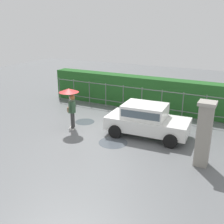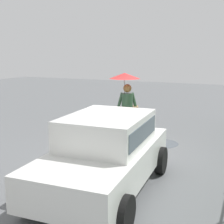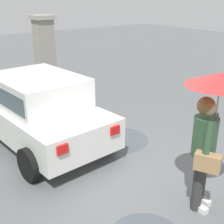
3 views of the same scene
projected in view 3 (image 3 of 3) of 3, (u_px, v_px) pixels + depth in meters
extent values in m
plane|color=slate|center=(105.00, 170.00, 5.63)|extent=(40.00, 40.00, 0.00)
cube|color=white|center=(37.00, 116.00, 6.54)|extent=(3.79, 1.84, 0.60)
cube|color=white|center=(38.00, 90.00, 6.22)|extent=(1.98, 1.54, 0.60)
cube|color=#4C5B66|center=(38.00, 89.00, 6.21)|extent=(1.83, 1.56, 0.33)
cylinder|color=black|center=(43.00, 105.00, 8.03)|extent=(0.61, 0.21, 0.60)
cylinder|color=black|center=(29.00, 164.00, 5.25)|extent=(0.61, 0.21, 0.60)
cylinder|color=black|center=(105.00, 136.00, 6.28)|extent=(0.61, 0.21, 0.60)
cube|color=red|center=(62.00, 149.00, 4.84)|extent=(0.07, 0.20, 0.16)
cube|color=red|center=(115.00, 130.00, 5.52)|extent=(0.07, 0.20, 0.16)
cylinder|color=#333333|center=(201.00, 177.00, 4.64)|extent=(0.15, 0.15, 0.86)
cylinder|color=#333333|center=(198.00, 184.00, 4.48)|extent=(0.15, 0.15, 0.86)
cube|color=white|center=(202.00, 200.00, 4.76)|extent=(0.26, 0.10, 0.08)
cube|color=white|center=(199.00, 208.00, 4.60)|extent=(0.26, 0.10, 0.08)
cylinder|color=#2D4C33|center=(205.00, 137.00, 4.30)|extent=(0.34, 0.34, 0.58)
sphere|color=#DBAD89|center=(208.00, 108.00, 4.15)|extent=(0.22, 0.22, 0.22)
sphere|color=olive|center=(206.00, 106.00, 4.15)|extent=(0.25, 0.25, 0.25)
cylinder|color=#2D4C33|center=(214.00, 130.00, 4.44)|extent=(0.17, 0.24, 0.56)
cylinder|color=#2D4C33|center=(207.00, 142.00, 4.08)|extent=(0.17, 0.24, 0.56)
cylinder|color=#B2B2B7|center=(216.00, 113.00, 4.20)|extent=(0.02, 0.02, 0.77)
cone|color=red|center=(221.00, 79.00, 4.03)|extent=(0.93, 0.93, 0.17)
cube|color=tan|center=(208.00, 162.00, 4.12)|extent=(0.38, 0.28, 0.24)
cube|color=gray|center=(45.00, 59.00, 9.22)|extent=(0.48, 0.48, 2.30)
cube|color=#9E998E|center=(42.00, 17.00, 8.79)|extent=(0.60, 0.60, 0.12)
cylinder|color=#4C545B|center=(119.00, 140.00, 6.80)|extent=(1.27, 1.27, 0.00)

